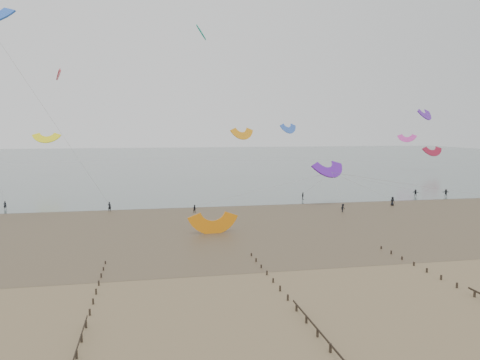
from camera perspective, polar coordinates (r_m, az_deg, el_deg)
name	(u,v)px	position (r m, az deg, el deg)	size (l,w,h in m)	color
ground	(239,290)	(48.48, -0.16, -13.25)	(500.00, 500.00, 0.00)	brown
sea_and_shore	(177,224)	(81.01, -7.72, -5.28)	(500.00, 665.00, 0.03)	#475654
kitesurfer_lead	(110,207)	(95.29, -15.62, -3.14)	(0.69, 0.45, 1.88)	black
kitesurfers	(365,199)	(106.18, 14.98, -2.22)	(102.94, 18.11, 1.90)	black
grounded_kite	(213,234)	(73.01, -3.28, -6.53)	(6.51, 3.41, 4.96)	orange
kites_airborne	(120,113)	(137.95, -14.46, 7.89)	(215.71, 118.94, 39.72)	#5D17AB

